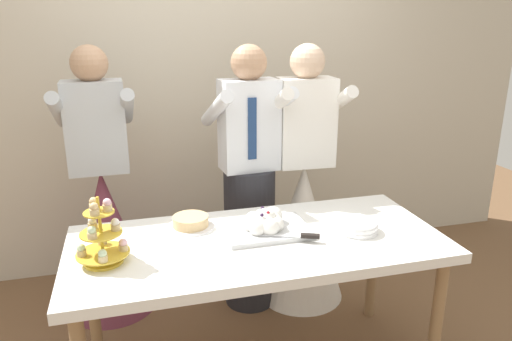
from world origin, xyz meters
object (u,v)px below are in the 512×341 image
object	(u,v)px
person_bride	(303,214)
person_groom	(249,195)
main_cake_tray	(266,224)
cupcake_stand	(102,238)
person_guest	(105,223)
plate_stack	(358,227)
dessert_table	(258,253)
round_cake	(191,222)

from	to	relation	value
person_bride	person_groom	bearing A→B (deg)	178.27
main_cake_tray	person_bride	size ratio (longest dim) A/B	0.26
cupcake_stand	main_cake_tray	distance (m)	0.78
person_guest	person_groom	bearing A→B (deg)	-11.75
person_bride	person_guest	distance (m)	1.25
plate_stack	person_guest	bearing A→B (deg)	144.14
person_groom	person_guest	bearing A→B (deg)	168.25
cupcake_stand	person_bride	bearing A→B (deg)	30.69
main_cake_tray	person_bride	world-z (taller)	person_bride
cupcake_stand	dessert_table	bearing A→B (deg)	3.81
main_cake_tray	round_cake	bearing A→B (deg)	156.93
dessert_table	main_cake_tray	world-z (taller)	main_cake_tray
main_cake_tray	person_bride	xyz separation A→B (m)	(0.43, 0.59, -0.23)
main_cake_tray	person_groom	size ratio (longest dim) A/B	0.26
person_bride	person_guest	xyz separation A→B (m)	(-1.23, 0.19, 0.00)
person_bride	round_cake	bearing A→B (deg)	-150.47
plate_stack	person_groom	world-z (taller)	person_groom
plate_stack	round_cake	bearing A→B (deg)	161.35
plate_stack	person_bride	bearing A→B (deg)	91.51
person_groom	round_cake	bearing A→B (deg)	-133.24
dessert_table	person_bride	xyz separation A→B (m)	(0.48, 0.66, -0.12)
dessert_table	cupcake_stand	xyz separation A→B (m)	(-0.71, -0.05, 0.19)
round_cake	person_groom	size ratio (longest dim) A/B	0.14
dessert_table	main_cake_tray	distance (m)	0.15
round_cake	person_groom	distance (m)	0.62
person_groom	person_bride	world-z (taller)	same
person_bride	person_guest	bearing A→B (deg)	171.08
round_cake	person_bride	xyz separation A→B (m)	(0.78, 0.44, -0.22)
dessert_table	person_guest	world-z (taller)	person_guest
main_cake_tray	round_cake	distance (m)	0.39
cupcake_stand	main_cake_tray	bearing A→B (deg)	8.67
plate_stack	person_guest	size ratio (longest dim) A/B	0.12
dessert_table	main_cake_tray	size ratio (longest dim) A/B	4.23
round_cake	person_groom	bearing A→B (deg)	46.76
plate_stack	main_cake_tray	bearing A→B (deg)	165.06
main_cake_tray	person_groom	world-z (taller)	person_groom
person_groom	person_bride	xyz separation A→B (m)	(0.35, -0.01, -0.16)
main_cake_tray	person_groom	xyz separation A→B (m)	(0.07, 0.60, -0.07)
person_bride	person_guest	world-z (taller)	same
plate_stack	person_guest	xyz separation A→B (m)	(-1.25, 0.90, -0.22)
round_cake	person_bride	world-z (taller)	person_bride
round_cake	person_guest	xyz separation A→B (m)	(-0.45, 0.64, -0.22)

